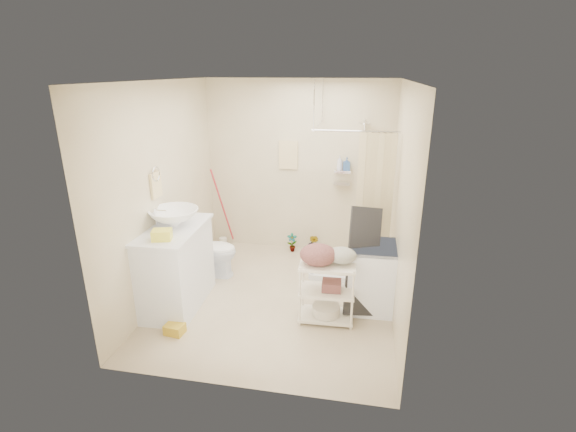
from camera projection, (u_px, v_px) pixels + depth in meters
name	position (u px, v px, depth m)	size (l,w,h in m)	color
floor	(277.00, 297.00, 5.25)	(3.20, 3.20, 0.00)	beige
ceiling	(275.00, 81.00, 4.38)	(2.80, 3.20, 0.04)	silver
wall_back	(298.00, 168.00, 6.30)	(2.80, 0.04, 2.60)	beige
wall_front	(234.00, 256.00, 3.33)	(2.80, 0.04, 2.60)	beige
wall_left	(164.00, 193.00, 5.06)	(0.04, 3.20, 2.60)	beige
wall_right	(401.00, 206.00, 4.57)	(0.04, 3.20, 2.60)	beige
vanity	(175.00, 267.00, 4.95)	(0.63, 1.13, 0.99)	silver
sink	(174.00, 217.00, 4.84)	(0.57, 0.57, 0.20)	white
counter_basket	(162.00, 235.00, 4.43)	(0.20, 0.16, 0.11)	yellow
floor_basket	(175.00, 327.00, 4.51)	(0.29, 0.22, 0.16)	gold
toilet	(210.00, 250.00, 5.73)	(0.41, 0.73, 0.74)	white
mop	(221.00, 208.00, 6.61)	(0.12, 0.12, 1.27)	#B32531
potted_plant_a	(292.00, 243.00, 6.53)	(0.16, 0.11, 0.30)	brown
potted_plant_b	(313.00, 243.00, 6.49)	(0.17, 0.13, 0.30)	brown
hanging_towel	(288.00, 155.00, 6.24)	(0.28, 0.03, 0.42)	beige
towel_ring	(156.00, 183.00, 4.81)	(0.04, 0.22, 0.34)	#F3D894
tp_holder	(173.00, 236.00, 5.29)	(0.08, 0.12, 0.14)	white
shower	(353.00, 197.00, 5.72)	(1.10, 1.10, 2.10)	silver
shampoo_bottle_a	(340.00, 163.00, 6.08)	(0.08, 0.08, 0.21)	silver
shampoo_bottle_b	(347.00, 164.00, 6.05)	(0.08, 0.09, 0.19)	#335796
washing_machine	(371.00, 277.00, 4.92)	(0.55, 0.57, 0.80)	white
laundry_rack	(327.00, 287.00, 4.65)	(0.61, 0.36, 0.84)	#EEE4CF
ironing_board	(363.00, 261.00, 4.75)	(0.37, 0.11, 1.29)	black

